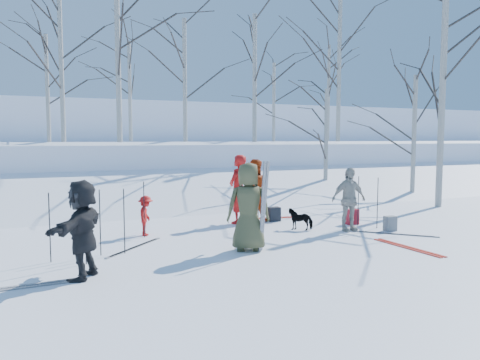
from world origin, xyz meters
name	(u,v)px	position (x,y,z in m)	size (l,w,h in m)	color
ground	(266,242)	(0.00, 0.00, 0.00)	(120.00, 120.00, 0.00)	white
snow_ramp	(181,199)	(0.00, 7.00, 0.15)	(70.00, 9.50, 1.40)	white
snow_plateau	(131,163)	(0.00, 17.00, 1.00)	(70.00, 18.00, 2.20)	white
far_hill	(91,142)	(0.00, 38.00, 2.00)	(90.00, 30.00, 6.00)	white
skier_olive_center	(249,207)	(-0.70, -0.58, 0.93)	(0.91, 0.59, 1.87)	#444529
skier_red_north	(238,189)	(0.35, 2.44, 0.95)	(0.70, 0.46, 1.91)	#B61211
skier_redor_behind	(254,190)	(0.92, 2.61, 0.89)	(0.86, 0.67, 1.77)	#B5370D
skier_red_seated	(146,216)	(-2.37, 1.79, 0.49)	(0.63, 0.36, 0.98)	#B61211
skier_cream_east	(349,199)	(2.51, 0.32, 0.81)	(0.95, 0.40, 1.62)	beige
skier_grey_west	(82,229)	(-4.07, -1.25, 0.84)	(1.55, 0.50, 1.68)	black
dog	(300,219)	(1.48, 0.96, 0.28)	(0.30, 0.65, 0.55)	black
upright_ski_left	(262,207)	(-0.49, -0.82, 0.95)	(0.07, 0.02, 1.90)	silver
upright_ski_right	(265,206)	(-0.42, -0.77, 0.95)	(0.07, 0.02, 1.90)	silver
ski_pair_a	(12,288)	(-5.16, -1.41, 0.01)	(1.91, 0.30, 0.02)	silver
ski_pair_b	(395,234)	(3.31, -0.51, 0.01)	(1.49, 1.48, 0.02)	silver
ski_pair_c	(273,218)	(1.63, 2.80, 0.01)	(1.90, 0.59, 0.02)	red
ski_pair_d	(135,247)	(-2.87, 0.60, 0.01)	(1.46, 1.51, 0.02)	silver
ski_pair_e	(408,247)	(2.56, -1.74, 0.01)	(0.29, 1.91, 0.02)	red
ski_pole_a	(50,228)	(-4.56, 0.05, 0.67)	(0.02, 0.02, 1.34)	black
ski_pole_b	(251,199)	(0.69, 2.34, 0.67)	(0.02, 0.02, 1.34)	black
ski_pole_c	(242,200)	(0.37, 2.25, 0.67)	(0.02, 0.02, 1.34)	black
ski_pole_d	(377,203)	(3.43, 0.32, 0.67)	(0.02, 0.02, 1.34)	black
ski_pole_e	(85,229)	(-3.95, -0.36, 0.67)	(0.02, 0.02, 1.34)	black
ski_pole_f	(358,201)	(3.22, 0.86, 0.67)	(0.02, 0.02, 1.34)	black
ski_pole_g	(124,221)	(-3.14, 0.19, 0.67)	(0.02, 0.02, 1.34)	black
ski_pole_h	(258,198)	(0.99, 2.49, 0.67)	(0.02, 0.02, 1.34)	black
ski_pole_i	(100,223)	(-3.62, 0.22, 0.67)	(0.02, 0.02, 1.34)	black
ski_pole_j	(144,210)	(-2.44, 1.61, 0.67)	(0.02, 0.02, 1.34)	black
backpack_red	(352,217)	(3.17, 1.05, 0.21)	(0.32, 0.22, 0.42)	maroon
backpack_grey	(390,224)	(3.49, -0.10, 0.19)	(0.30, 0.20, 0.38)	slate
backpack_dark	(274,214)	(1.41, 2.34, 0.20)	(0.34, 0.24, 0.40)	black
birch_plateau_a	(255,79)	(4.24, 9.73, 5.01)	(4.54, 4.54, 5.63)	silver
birch_plateau_b	(47,88)	(-4.27, 12.77, 4.52)	(3.85, 3.85, 4.64)	silver
birch_plateau_c	(61,67)	(-3.73, 11.67, 5.31)	(4.96, 4.96, 6.23)	silver
birch_plateau_d	(185,81)	(1.63, 11.80, 5.03)	(4.56, 4.56, 5.66)	silver
birch_plateau_e	(339,66)	(9.60, 10.96, 6.04)	(5.97, 5.97, 7.67)	silver
birch_plateau_g	(130,92)	(-0.12, 16.17, 4.85)	(4.31, 4.31, 5.30)	silver
birch_plateau_h	(274,102)	(6.72, 12.64, 4.24)	(3.46, 3.46, 4.09)	silver
birch_plateau_i	(328,93)	(12.21, 15.77, 5.19)	(4.79, 4.79, 5.98)	silver
birch_plateau_j	(118,50)	(-1.60, 10.41, 5.95)	(5.85, 5.85, 7.50)	silver
birch_edge_b	(442,101)	(7.95, 2.60, 3.63)	(5.68, 5.68, 7.26)	silver
birch_edge_c	(414,137)	(8.94, 4.89, 2.42)	(3.98, 3.98, 4.83)	silver
birch_edge_e	(326,144)	(5.87, 6.43, 2.16)	(3.62, 3.62, 4.31)	silver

